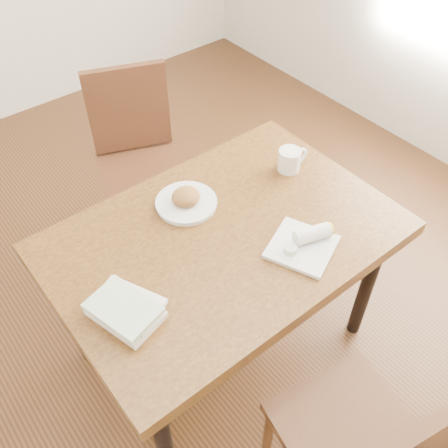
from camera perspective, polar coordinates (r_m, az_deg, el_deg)
ground at (r=2.45m, az=0.00°, el=-13.29°), size 4.00×5.00×0.01m
table at (r=1.90m, az=0.00°, el=-2.71°), size 1.27×0.87×0.75m
chair_near at (r=1.71m, az=16.36°, el=-23.13°), size 0.49×0.49×0.95m
chair_far at (r=2.59m, az=-9.90°, el=8.23°), size 0.54×0.54×0.95m
plate_scone at (r=1.94m, az=-4.34°, el=2.67°), size 0.24×0.24×0.08m
coffee_mug at (r=2.11m, az=7.58°, el=7.35°), size 0.14×0.10×0.10m
plate_burrito at (r=1.81m, az=9.28°, el=-2.11°), size 0.29×0.29×0.07m
book_stack at (r=1.63m, az=-11.21°, el=-9.53°), size 0.23×0.27×0.06m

